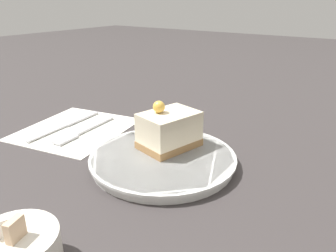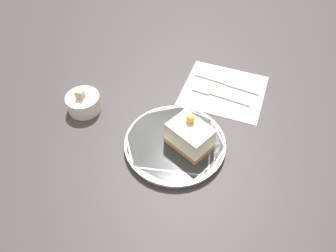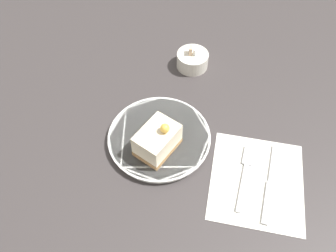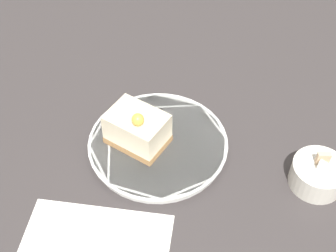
{
  "view_description": "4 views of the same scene",
  "coord_description": "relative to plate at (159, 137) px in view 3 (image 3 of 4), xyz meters",
  "views": [
    {
      "loc": [
        -0.26,
        0.37,
        0.25
      ],
      "look_at": [
        0.02,
        -0.02,
        0.06
      ],
      "focal_mm": 35.0,
      "sensor_mm": 36.0,
      "label": 1
    },
    {
      "loc": [
        -0.39,
        -0.24,
        0.61
      ],
      "look_at": [
        0.02,
        0.0,
        0.06
      ],
      "focal_mm": 35.0,
      "sensor_mm": 36.0,
      "label": 2
    },
    {
      "loc": [
        0.2,
        -0.4,
        0.63
      ],
      "look_at": [
        0.04,
        0.0,
        0.05
      ],
      "focal_mm": 35.0,
      "sensor_mm": 36.0,
      "label": 3
    },
    {
      "loc": [
        0.5,
        0.17,
        0.61
      ],
      "look_at": [
        0.02,
        0.01,
        0.06
      ],
      "focal_mm": 50.0,
      "sensor_mm": 36.0,
      "label": 4
    }
  ],
  "objects": [
    {
      "name": "knife",
      "position": [
        0.26,
        -0.03,
        -0.0
      ],
      "size": [
        0.03,
        0.19,
        0.0
      ],
      "rotation": [
        0.0,
        0.0,
        0.09
      ],
      "color": "silver",
      "rests_on": "napkin"
    },
    {
      "name": "ground_plane",
      "position": [
        -0.02,
        0.01,
        -0.01
      ],
      "size": [
        4.0,
        4.0,
        0.0
      ],
      "primitive_type": "plane",
      "color": "#383333"
    },
    {
      "name": "fork",
      "position": [
        0.21,
        -0.01,
        -0.0
      ],
      "size": [
        0.03,
        0.16,
        0.0
      ],
      "rotation": [
        0.0,
        0.0,
        0.09
      ],
      "color": "silver",
      "rests_on": "napkin"
    },
    {
      "name": "plate",
      "position": [
        0.0,
        0.0,
        0.0
      ],
      "size": [
        0.24,
        0.24,
        0.02
      ],
      "color": "silver",
      "rests_on": "ground_plane"
    },
    {
      "name": "sugar_bowl",
      "position": [
        -0.01,
        0.26,
        0.01
      ],
      "size": [
        0.09,
        0.09,
        0.06
      ],
      "color": "silver",
      "rests_on": "ground_plane"
    },
    {
      "name": "cake_slice",
      "position": [
        0.01,
        -0.03,
        0.04
      ],
      "size": [
        0.09,
        0.11,
        0.08
      ],
      "rotation": [
        0.0,
        0.0,
        -0.25
      ],
      "color": "olive",
      "rests_on": "plate"
    },
    {
      "name": "napkin",
      "position": [
        0.23,
        -0.02,
        -0.01
      ],
      "size": [
        0.23,
        0.25,
        0.0
      ],
      "rotation": [
        0.0,
        0.0,
        0.19
      ],
      "color": "white",
      "rests_on": "ground_plane"
    }
  ]
}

